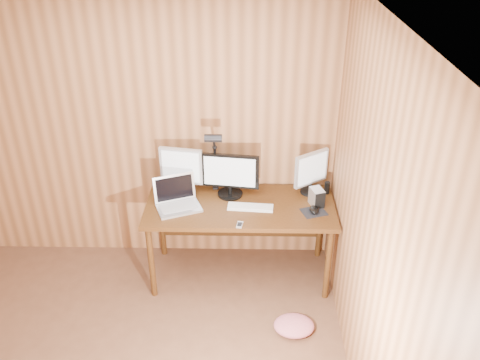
{
  "coord_description": "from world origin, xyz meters",
  "views": [
    {
      "loc": [
        1.0,
        -2.0,
        3.06
      ],
      "look_at": [
        0.93,
        1.58,
        1.02
      ],
      "focal_mm": 38.0,
      "sensor_mm": 36.0,
      "label": 1
    }
  ],
  "objects_px": {
    "monitor_right": "(311,172)",
    "laptop": "(177,199)",
    "desk_lamp": "(214,153)",
    "hard_drive": "(317,197)",
    "desk": "(240,212)",
    "monitor_center": "(230,175)",
    "monitor_left": "(181,169)",
    "speaker": "(327,188)",
    "phone": "(240,225)",
    "keyboard": "(250,207)",
    "mouse": "(314,210)"
  },
  "relations": [
    {
      "from": "laptop",
      "to": "hard_drive",
      "type": "bearing_deg",
      "value": -20.01
    },
    {
      "from": "hard_drive",
      "to": "speaker",
      "type": "bearing_deg",
      "value": 41.38
    },
    {
      "from": "desk",
      "to": "mouse",
      "type": "xyz_separation_m",
      "value": [
        0.61,
        -0.17,
        0.15
      ]
    },
    {
      "from": "monitor_right",
      "to": "mouse",
      "type": "relative_size",
      "value": 3.35
    },
    {
      "from": "monitor_center",
      "to": "monitor_right",
      "type": "xyz_separation_m",
      "value": [
        0.7,
        0.05,
        0.01
      ]
    },
    {
      "from": "keyboard",
      "to": "mouse",
      "type": "height_order",
      "value": "mouse"
    },
    {
      "from": "speaker",
      "to": "phone",
      "type": "bearing_deg",
      "value": -146.03
    },
    {
      "from": "monitor_left",
      "to": "desk_lamp",
      "type": "height_order",
      "value": "desk_lamp"
    },
    {
      "from": "monitor_center",
      "to": "mouse",
      "type": "height_order",
      "value": "monitor_center"
    },
    {
      "from": "monitor_center",
      "to": "hard_drive",
      "type": "distance_m",
      "value": 0.76
    },
    {
      "from": "monitor_right",
      "to": "hard_drive",
      "type": "bearing_deg",
      "value": -114.92
    },
    {
      "from": "mouse",
      "to": "hard_drive",
      "type": "relative_size",
      "value": 0.73
    },
    {
      "from": "laptop",
      "to": "desk_lamp",
      "type": "bearing_deg",
      "value": 14.14
    },
    {
      "from": "desk",
      "to": "speaker",
      "type": "xyz_separation_m",
      "value": [
        0.76,
        0.13,
        0.18
      ]
    },
    {
      "from": "keyboard",
      "to": "phone",
      "type": "xyz_separation_m",
      "value": [
        -0.08,
        -0.26,
        -0.0
      ]
    },
    {
      "from": "monitor_left",
      "to": "hard_drive",
      "type": "bearing_deg",
      "value": 0.33
    },
    {
      "from": "desk",
      "to": "monitor_center",
      "type": "bearing_deg",
      "value": 135.8
    },
    {
      "from": "monitor_right",
      "to": "speaker",
      "type": "xyz_separation_m",
      "value": [
        0.15,
        -0.01,
        -0.15
      ]
    },
    {
      "from": "keyboard",
      "to": "hard_drive",
      "type": "relative_size",
      "value": 2.42
    },
    {
      "from": "monitor_right",
      "to": "mouse",
      "type": "xyz_separation_m",
      "value": [
        0.0,
        -0.32,
        -0.18
      ]
    },
    {
      "from": "desk",
      "to": "speaker",
      "type": "bearing_deg",
      "value": 9.84
    },
    {
      "from": "keyboard",
      "to": "desk_lamp",
      "type": "distance_m",
      "value": 0.55
    },
    {
      "from": "laptop",
      "to": "speaker",
      "type": "height_order",
      "value": "laptop"
    },
    {
      "from": "hard_drive",
      "to": "phone",
      "type": "relative_size",
      "value": 1.69
    },
    {
      "from": "monitor_left",
      "to": "hard_drive",
      "type": "xyz_separation_m",
      "value": [
        1.15,
        -0.19,
        -0.15
      ]
    },
    {
      "from": "hard_drive",
      "to": "desk",
      "type": "bearing_deg",
      "value": 156.16
    },
    {
      "from": "monitor_right",
      "to": "laptop",
      "type": "relative_size",
      "value": 0.91
    },
    {
      "from": "phone",
      "to": "desk_lamp",
      "type": "relative_size",
      "value": 0.15
    },
    {
      "from": "monitor_center",
      "to": "phone",
      "type": "distance_m",
      "value": 0.51
    },
    {
      "from": "monitor_right",
      "to": "keyboard",
      "type": "relative_size",
      "value": 1.01
    },
    {
      "from": "monitor_left",
      "to": "phone",
      "type": "relative_size",
      "value": 4.46
    },
    {
      "from": "laptop",
      "to": "phone",
      "type": "bearing_deg",
      "value": -49.55
    },
    {
      "from": "monitor_left",
      "to": "phone",
      "type": "bearing_deg",
      "value": -34.96
    },
    {
      "from": "phone",
      "to": "speaker",
      "type": "bearing_deg",
      "value": 42.77
    },
    {
      "from": "desk",
      "to": "phone",
      "type": "height_order",
      "value": "phone"
    },
    {
      "from": "mouse",
      "to": "monitor_right",
      "type": "bearing_deg",
      "value": 62.81
    },
    {
      "from": "monitor_left",
      "to": "mouse",
      "type": "distance_m",
      "value": 1.18
    },
    {
      "from": "monitor_right",
      "to": "desk_lamp",
      "type": "distance_m",
      "value": 0.85
    },
    {
      "from": "laptop",
      "to": "phone",
      "type": "relative_size",
      "value": 4.51
    },
    {
      "from": "phone",
      "to": "monitor_left",
      "type": "bearing_deg",
      "value": 144.02
    },
    {
      "from": "laptop",
      "to": "speaker",
      "type": "xyz_separation_m",
      "value": [
        1.29,
        0.23,
        -0.01
      ]
    },
    {
      "from": "desk_lamp",
      "to": "hard_drive",
      "type": "bearing_deg",
      "value": -21.0
    },
    {
      "from": "desk",
      "to": "monitor_left",
      "type": "distance_m",
      "value": 0.63
    },
    {
      "from": "laptop",
      "to": "monitor_right",
      "type": "bearing_deg",
      "value": -9.88
    },
    {
      "from": "keyboard",
      "to": "mouse",
      "type": "relative_size",
      "value": 3.33
    },
    {
      "from": "laptop",
      "to": "desk_lamp",
      "type": "distance_m",
      "value": 0.5
    },
    {
      "from": "keyboard",
      "to": "mouse",
      "type": "bearing_deg",
      "value": -1.13
    },
    {
      "from": "speaker",
      "to": "desk_lamp",
      "type": "height_order",
      "value": "desk_lamp"
    },
    {
      "from": "desk",
      "to": "keyboard",
      "type": "distance_m",
      "value": 0.2
    },
    {
      "from": "desk",
      "to": "desk_lamp",
      "type": "distance_m",
      "value": 0.57
    }
  ]
}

